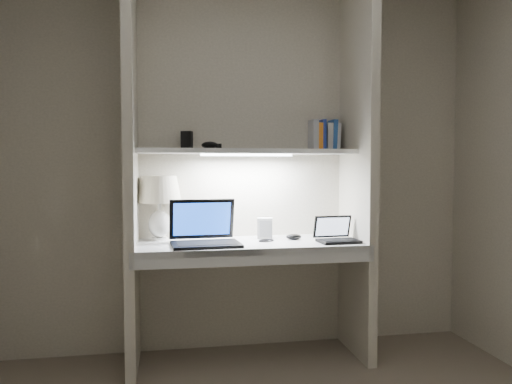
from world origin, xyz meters
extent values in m
cube|color=beige|center=(0.00, 1.50, 1.25)|extent=(3.20, 0.01, 2.50)
cube|color=beige|center=(-0.73, 1.23, 1.25)|extent=(0.06, 0.55, 2.50)
cube|color=beige|center=(0.73, 1.23, 1.25)|extent=(0.06, 0.55, 2.50)
cube|color=white|center=(0.00, 1.23, 0.75)|extent=(1.40, 0.55, 0.04)
cube|color=silver|center=(0.00, 0.96, 0.72)|extent=(1.46, 0.03, 0.10)
cube|color=silver|center=(0.00, 1.32, 1.35)|extent=(1.40, 0.36, 0.03)
cube|color=white|center=(0.00, 1.32, 1.33)|extent=(0.60, 0.04, 0.02)
cylinder|color=white|center=(-0.56, 1.40, 0.78)|extent=(0.11, 0.11, 0.02)
ellipsoid|color=white|center=(-0.56, 1.40, 0.88)|extent=(0.14, 0.14, 0.18)
cylinder|color=white|center=(-0.56, 1.40, 0.98)|extent=(0.02, 0.02, 0.08)
sphere|color=#FFD899|center=(-0.56, 1.40, 1.06)|extent=(0.04, 0.04, 0.04)
cube|color=black|center=(-0.29, 1.12, 0.78)|extent=(0.43, 0.31, 0.02)
cube|color=black|center=(-0.29, 1.12, 0.79)|extent=(0.36, 0.22, 0.00)
cube|color=black|center=(-0.30, 1.29, 0.92)|extent=(0.42, 0.10, 0.26)
cube|color=blue|center=(-0.30, 1.29, 0.92)|extent=(0.37, 0.08, 0.21)
cube|color=black|center=(0.55, 1.10, 0.78)|extent=(0.26, 0.19, 0.02)
cube|color=black|center=(0.55, 1.10, 0.79)|extent=(0.22, 0.14, 0.00)
cube|color=black|center=(0.55, 1.20, 0.86)|extent=(0.25, 0.07, 0.15)
cube|color=silver|center=(0.55, 1.20, 0.86)|extent=(0.22, 0.05, 0.12)
cube|color=silver|center=(0.13, 1.35, 0.84)|extent=(0.11, 0.09, 0.14)
ellipsoid|color=black|center=(0.31, 1.27, 0.79)|extent=(0.11, 0.07, 0.04)
torus|color=black|center=(0.12, 1.24, 0.78)|extent=(0.11, 0.11, 0.01)
cube|color=yellow|center=(-0.44, 1.19, 0.77)|extent=(0.09, 0.09, 0.00)
cube|color=#BDBDBD|center=(0.65, 1.43, 1.46)|extent=(0.03, 0.14, 0.19)
cube|color=#27559E|center=(0.62, 1.43, 1.47)|extent=(0.04, 0.14, 0.21)
cube|color=#B2B2AE|center=(0.59, 1.43, 1.46)|extent=(0.04, 0.14, 0.19)
cube|color=#253BA1|center=(0.55, 1.43, 1.47)|extent=(0.02, 0.14, 0.21)
cube|color=orange|center=(0.52, 1.43, 1.46)|extent=(0.03, 0.14, 0.19)
cube|color=#B0B1B5|center=(0.49, 1.43, 1.47)|extent=(0.04, 0.14, 0.21)
cube|color=black|center=(-0.38, 1.42, 1.42)|extent=(0.08, 0.07, 0.12)
ellipsoid|color=black|center=(-0.24, 1.33, 1.39)|extent=(0.12, 0.09, 0.05)
camera|label=1|loc=(-0.53, -1.90, 1.26)|focal=35.00mm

